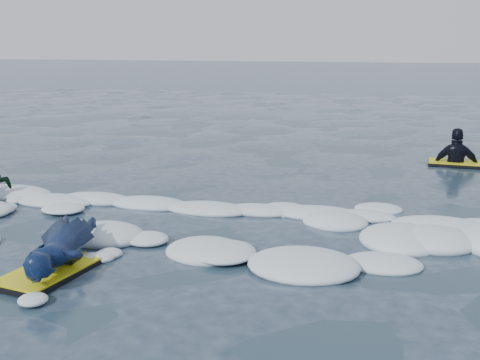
# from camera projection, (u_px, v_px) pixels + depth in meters

# --- Properties ---
(ground) EXTENTS (120.00, 120.00, 0.00)m
(ground) POSITION_uv_depth(u_px,v_px,m) (130.00, 245.00, 7.32)
(ground) COLOR #172837
(ground) RESTS_ON ground
(foam_band) EXTENTS (12.00, 3.10, 0.30)m
(foam_band) POSITION_uv_depth(u_px,v_px,m) (160.00, 220.00, 8.30)
(foam_band) COLOR white
(foam_band) RESTS_ON ground
(prone_woman_unit) EXTENTS (1.01, 1.81, 0.45)m
(prone_woman_unit) POSITION_uv_depth(u_px,v_px,m) (60.00, 249.00, 6.51)
(prone_woman_unit) COLOR black
(prone_woman_unit) RESTS_ON ground
(waiting_rider_unit) EXTENTS (1.11, 0.67, 1.59)m
(waiting_rider_unit) POSITION_uv_depth(u_px,v_px,m) (456.00, 168.00, 11.90)
(waiting_rider_unit) COLOR black
(waiting_rider_unit) RESTS_ON ground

